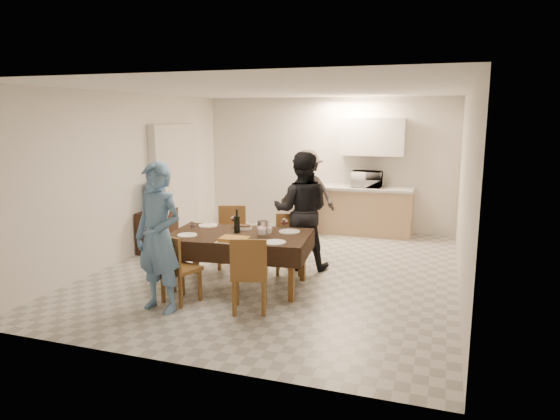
# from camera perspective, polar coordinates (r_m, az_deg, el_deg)

# --- Properties ---
(floor) EXTENTS (5.00, 6.00, 0.02)m
(floor) POSITION_cam_1_polar(r_m,az_deg,el_deg) (7.44, -0.04, -6.82)
(floor) COLOR #BABBB5
(floor) RESTS_ON ground
(ceiling) EXTENTS (5.00, 6.00, 0.02)m
(ceiling) POSITION_cam_1_polar(r_m,az_deg,el_deg) (7.10, -0.04, 13.60)
(ceiling) COLOR white
(ceiling) RESTS_ON wall_back
(wall_back) EXTENTS (5.00, 0.02, 2.60)m
(wall_back) POSITION_cam_1_polar(r_m,az_deg,el_deg) (10.03, 5.45, 5.29)
(wall_back) COLOR silver
(wall_back) RESTS_ON floor
(wall_front) EXTENTS (5.00, 0.02, 2.60)m
(wall_front) POSITION_cam_1_polar(r_m,az_deg,el_deg) (4.46, -12.42, -1.78)
(wall_front) COLOR silver
(wall_front) RESTS_ON floor
(wall_left) EXTENTS (0.02, 6.00, 2.60)m
(wall_left) POSITION_cam_1_polar(r_m,az_deg,el_deg) (8.29, -16.69, 3.74)
(wall_left) COLOR silver
(wall_left) RESTS_ON floor
(wall_right) EXTENTS (0.02, 6.00, 2.60)m
(wall_right) POSITION_cam_1_polar(r_m,az_deg,el_deg) (6.79, 20.38, 2.06)
(wall_right) COLOR silver
(wall_right) RESTS_ON floor
(stub_partition) EXTENTS (0.15, 1.40, 2.10)m
(stub_partition) POSITION_cam_1_polar(r_m,az_deg,el_deg) (9.28, -11.95, 3.11)
(stub_partition) COLOR silver
(stub_partition) RESTS_ON floor
(kitchen_base_cabinet) EXTENTS (2.20, 0.60, 0.86)m
(kitchen_base_cabinet) POSITION_cam_1_polar(r_m,az_deg,el_deg) (9.72, 8.37, -0.13)
(kitchen_base_cabinet) COLOR tan
(kitchen_base_cabinet) RESTS_ON floor
(kitchen_worktop) EXTENTS (2.24, 0.64, 0.05)m
(kitchen_worktop) POSITION_cam_1_polar(r_m,az_deg,el_deg) (9.65, 8.44, 2.52)
(kitchen_worktop) COLOR #B8B9B4
(kitchen_worktop) RESTS_ON kitchen_base_cabinet
(upper_cabinet) EXTENTS (1.20, 0.34, 0.70)m
(upper_cabinet) POSITION_cam_1_polar(r_m,az_deg,el_deg) (9.65, 10.52, 8.22)
(upper_cabinet) COLOR white
(upper_cabinet) RESTS_ON wall_back
(dining_table) EXTENTS (1.94, 1.26, 0.72)m
(dining_table) POSITION_cam_1_polar(r_m,az_deg,el_deg) (6.58, -4.70, -3.02)
(dining_table) COLOR black
(dining_table) RESTS_ON floor
(chair_near_left) EXTENTS (0.49, 0.50, 0.46)m
(chair_near_left) POSITION_cam_1_polar(r_m,az_deg,el_deg) (6.11, -11.68, -5.87)
(chair_near_left) COLOR brown
(chair_near_left) RESTS_ON floor
(chair_near_right) EXTENTS (0.52, 0.53, 0.49)m
(chair_near_right) POSITION_cam_1_polar(r_m,az_deg,el_deg) (5.71, -3.81, -6.54)
(chair_near_right) COLOR brown
(chair_near_right) RESTS_ON floor
(chair_far_left) EXTENTS (0.52, 0.53, 0.49)m
(chair_far_left) POSITION_cam_1_polar(r_m,az_deg,el_deg) (7.38, -5.87, -2.57)
(chair_far_left) COLOR brown
(chair_far_left) RESTS_ON floor
(chair_far_right) EXTENTS (0.47, 0.48, 0.45)m
(chair_far_right) POSITION_cam_1_polar(r_m,az_deg,el_deg) (7.08, 0.82, -3.42)
(chair_far_right) COLOR brown
(chair_far_right) RESTS_ON floor
(console) EXTENTS (0.37, 0.75, 0.69)m
(console) POSITION_cam_1_polar(r_m,az_deg,el_deg) (8.62, -13.81, -2.31)
(console) COLOR black
(console) RESTS_ON floor
(water_jug) EXTENTS (0.31, 0.31, 0.47)m
(water_jug) POSITION_cam_1_polar(r_m,az_deg,el_deg) (8.51, -13.99, 1.50)
(water_jug) COLOR #4A84BF
(water_jug) RESTS_ON console
(wine_bottle) EXTENTS (0.08, 0.08, 0.32)m
(wine_bottle) POSITION_cam_1_polar(r_m,az_deg,el_deg) (6.60, -4.95, -1.26)
(wine_bottle) COLOR black
(wine_bottle) RESTS_ON dining_table
(water_pitcher) EXTENTS (0.14, 0.14, 0.21)m
(water_pitcher) POSITION_cam_1_polar(r_m,az_deg,el_deg) (6.38, -2.00, -2.17)
(water_pitcher) COLOR white
(water_pitcher) RESTS_ON dining_table
(savoury_tart) EXTENTS (0.41, 0.31, 0.05)m
(savoury_tart) POSITION_cam_1_polar(r_m,az_deg,el_deg) (6.19, -5.24, -3.36)
(savoury_tart) COLOR gold
(savoury_tart) RESTS_ON dining_table
(salad_bowl) EXTENTS (0.18, 0.18, 0.07)m
(salad_bowl) POSITION_cam_1_polar(r_m,az_deg,el_deg) (6.62, -1.70, -2.30)
(salad_bowl) COLOR white
(salad_bowl) RESTS_ON dining_table
(mushroom_dish) EXTENTS (0.21, 0.21, 0.04)m
(mushroom_dish) POSITION_cam_1_polar(r_m,az_deg,el_deg) (6.84, -4.17, -2.04)
(mushroom_dish) COLOR white
(mushroom_dish) RESTS_ON dining_table
(wine_glass_a) EXTENTS (0.08, 0.08, 0.18)m
(wine_glass_a) POSITION_cam_1_polar(r_m,az_deg,el_deg) (6.57, -9.99, -2.06)
(wine_glass_a) COLOR white
(wine_glass_a) RESTS_ON dining_table
(wine_glass_b) EXTENTS (0.09, 0.09, 0.20)m
(wine_glass_b) POSITION_cam_1_polar(r_m,az_deg,el_deg) (6.59, 0.54, -1.77)
(wine_glass_b) COLOR white
(wine_glass_b) RESTS_ON dining_table
(wine_glass_c) EXTENTS (0.08, 0.08, 0.18)m
(wine_glass_c) POSITION_cam_1_polar(r_m,az_deg,el_deg) (6.90, -5.26, -1.32)
(wine_glass_c) COLOR white
(wine_glass_c) RESTS_ON dining_table
(plate_near_left) EXTENTS (0.26, 0.26, 0.01)m
(plate_near_left) POSITION_cam_1_polar(r_m,az_deg,el_deg) (6.57, -10.56, -2.84)
(plate_near_left) COLOR white
(plate_near_left) RESTS_ON dining_table
(plate_near_right) EXTENTS (0.28, 0.28, 0.02)m
(plate_near_right) POSITION_cam_1_polar(r_m,az_deg,el_deg) (6.09, -0.61, -3.73)
(plate_near_right) COLOR white
(plate_near_right) RESTS_ON dining_table
(plate_far_left) EXTENTS (0.27, 0.27, 0.02)m
(plate_far_left) POSITION_cam_1_polar(r_m,az_deg,el_deg) (7.09, -8.21, -1.77)
(plate_far_left) COLOR white
(plate_far_left) RESTS_ON dining_table
(plate_far_right) EXTENTS (0.28, 0.28, 0.02)m
(plate_far_right) POSITION_cam_1_polar(r_m,az_deg,el_deg) (6.64, 1.09, -2.50)
(plate_far_right) COLOR white
(plate_far_right) RESTS_ON dining_table
(microwave) EXTENTS (0.55, 0.37, 0.31)m
(microwave) POSITION_cam_1_polar(r_m,az_deg,el_deg) (9.58, 9.90, 3.50)
(microwave) COLOR white
(microwave) RESTS_ON kitchen_worktop
(person_near) EXTENTS (0.70, 0.53, 1.74)m
(person_near) POSITION_cam_1_polar(r_m,az_deg,el_deg) (5.89, -13.71, -3.09)
(person_near) COLOR #547DAA
(person_near) RESTS_ON floor
(person_far) EXTENTS (0.95, 0.81, 1.74)m
(person_far) POSITION_cam_1_polar(r_m,az_deg,el_deg) (7.33, 2.48, -0.10)
(person_far) COLOR black
(person_far) RESTS_ON floor
(person_kitchen) EXTENTS (1.04, 0.60, 1.62)m
(person_kitchen) POSITION_cam_1_polar(r_m,az_deg,el_deg) (9.40, 3.13, 1.93)
(person_kitchen) COLOR black
(person_kitchen) RESTS_ON floor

